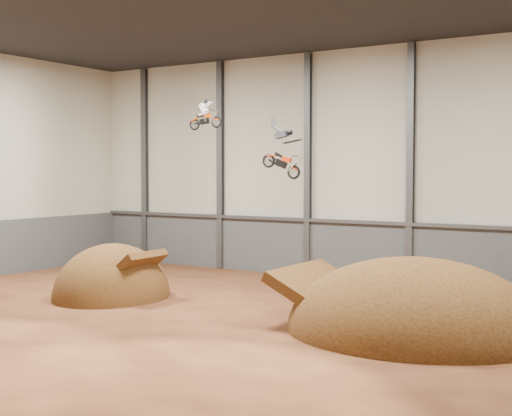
{
  "coord_description": "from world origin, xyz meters",
  "views": [
    {
      "loc": [
        17.55,
        -24.7,
        6.63
      ],
      "look_at": [
        -0.4,
        4.0,
        4.85
      ],
      "focal_mm": 50.0,
      "sensor_mm": 36.0,
      "label": 1
    }
  ],
  "objects": [
    {
      "name": "steel_column_0",
      "position": [
        -16.67,
        14.8,
        7.0
      ],
      "size": [
        0.4,
        0.36,
        13.9
      ],
      "primitive_type": "cube",
      "color": "#47494F",
      "rests_on": "ground"
    },
    {
      "name": "steel_column_3",
      "position": [
        3.33,
        14.8,
        7.0
      ],
      "size": [
        0.4,
        0.36,
        13.9
      ],
      "primitive_type": "cube",
      "color": "#47494F",
      "rests_on": "ground"
    },
    {
      "name": "steel_rail",
      "position": [
        0.0,
        14.75,
        3.55
      ],
      "size": [
        39.8,
        0.35,
        0.2
      ],
      "primitive_type": "cube",
      "color": "#47494F",
      "rests_on": "lower_band_back"
    },
    {
      "name": "landing_ramp",
      "position": [
        7.78,
        3.16,
        0.0
      ],
      "size": [
        10.75,
        9.51,
        6.2
      ],
      "primitive_type": "ellipsoid",
      "color": "#37200D",
      "rests_on": "ground"
    },
    {
      "name": "lower_band_back",
      "position": [
        0.0,
        14.9,
        1.75
      ],
      "size": [
        39.8,
        0.18,
        3.5
      ],
      "primitive_type": "cube",
      "color": "#4C4E52",
      "rests_on": "ground"
    },
    {
      "name": "takeoff_ramp",
      "position": [
        -8.4,
        2.58,
        0.0
      ],
      "size": [
        5.68,
        6.55,
        5.68
      ],
      "primitive_type": "ellipsoid",
      "color": "#37200D",
      "rests_on": "ground"
    },
    {
      "name": "steel_column_1",
      "position": [
        -10.0,
        14.8,
        7.0
      ],
      "size": [
        0.4,
        0.36,
        13.9
      ],
      "primitive_type": "cube",
      "color": "#47494F",
      "rests_on": "ground"
    },
    {
      "name": "fmx_rider_b",
      "position": [
        0.53,
        4.55,
        7.72
      ],
      "size": [
        3.5,
        0.99,
        3.24
      ],
      "primitive_type": null,
      "rotation": [
        0.0,
        0.39,
        0.06
      ],
      "color": "#B32E0C"
    },
    {
      "name": "floor",
      "position": [
        0.0,
        0.0,
        0.0
      ],
      "size": [
        40.0,
        40.0,
        0.0
      ],
      "primitive_type": "plane",
      "color": "#442112",
      "rests_on": "ground"
    },
    {
      "name": "fmx_rider_a",
      "position": [
        -4.33,
        5.36,
        9.63
      ],
      "size": [
        2.06,
        1.0,
        1.81
      ],
      "primitive_type": null,
      "rotation": [
        0.0,
        -0.07,
        0.15
      ],
      "color": "#CC3C03"
    },
    {
      "name": "steel_column_2",
      "position": [
        -3.33,
        14.8,
        7.0
      ],
      "size": [
        0.4,
        0.36,
        13.9
      ],
      "primitive_type": "cube",
      "color": "#47494F",
      "rests_on": "ground"
    },
    {
      "name": "back_wall",
      "position": [
        0.0,
        15.0,
        7.0
      ],
      "size": [
        40.0,
        0.1,
        14.0
      ],
      "primitive_type": "cube",
      "color": "beige",
      "rests_on": "ground"
    }
  ]
}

